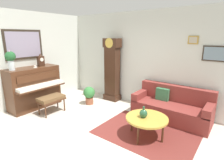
{
  "coord_description": "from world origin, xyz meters",
  "views": [
    {
      "loc": [
        2.65,
        -2.37,
        2.12
      ],
      "look_at": [
        -0.04,
        1.17,
        0.99
      ],
      "focal_mm": 28.4,
      "sensor_mm": 36.0,
      "label": 1
    }
  ],
  "objects": [
    {
      "name": "couch",
      "position": [
        1.3,
        1.94,
        0.31
      ],
      "size": [
        1.9,
        0.8,
        0.84
      ],
      "color": "maroon",
      "rests_on": "ground_plane"
    },
    {
      "name": "piano_bench",
      "position": [
        -1.47,
        0.27,
        0.41
      ],
      "size": [
        0.42,
        0.7,
        0.48
      ],
      "color": "#4C2B19",
      "rests_on": "ground_plane"
    },
    {
      "name": "ground_plane",
      "position": [
        0.0,
        0.0,
        -0.05
      ],
      "size": [
        6.4,
        6.0,
        0.1
      ],
      "primitive_type": "cube",
      "color": "beige"
    },
    {
      "name": "green_jug",
      "position": [
        1.11,
        0.73,
        0.53
      ],
      "size": [
        0.17,
        0.17,
        0.24
      ],
      "color": "#234C33",
      "rests_on": "coffee_table"
    },
    {
      "name": "teacup",
      "position": [
        -2.15,
        0.29,
        1.24
      ],
      "size": [
        0.12,
        0.12,
        0.06
      ],
      "color": "white",
      "rests_on": "piano"
    },
    {
      "name": "flower_vase",
      "position": [
        -2.23,
        -0.32,
        1.53
      ],
      "size": [
        0.26,
        0.26,
        0.58
      ],
      "color": "silver",
      "rests_on": "piano"
    },
    {
      "name": "piano",
      "position": [
        -2.23,
        0.23,
        0.61
      ],
      "size": [
        0.87,
        1.44,
        1.21
      ],
      "color": "#4C2B19",
      "rests_on": "ground_plane"
    },
    {
      "name": "wall_back",
      "position": [
        0.01,
        2.4,
        1.4
      ],
      "size": [
        5.3,
        0.13,
        2.8
      ],
      "color": "silver",
      "rests_on": "ground_plane"
    },
    {
      "name": "area_rug",
      "position": [
        1.11,
        0.89,
        0.0
      ],
      "size": [
        2.1,
        1.5,
        0.01
      ],
      "primitive_type": "cube",
      "color": "maroon",
      "rests_on": "ground_plane"
    },
    {
      "name": "wall_left",
      "position": [
        -2.6,
        0.01,
        1.41
      ],
      "size": [
        0.13,
        4.9,
        2.8
      ],
      "color": "silver",
      "rests_on": "ground_plane"
    },
    {
      "name": "grandfather_clock",
      "position": [
        -0.78,
        2.14,
        0.96
      ],
      "size": [
        0.52,
        0.34,
        2.03
      ],
      "color": "#3D2316",
      "rests_on": "ground_plane"
    },
    {
      "name": "coffee_table",
      "position": [
        1.17,
        0.77,
        0.41
      ],
      "size": [
        0.88,
        0.88,
        0.45
      ],
      "color": "gold",
      "rests_on": "ground_plane"
    },
    {
      "name": "mantel_clock",
      "position": [
        -2.23,
        0.52,
        1.38
      ],
      "size": [
        0.13,
        0.18,
        0.38
      ],
      "color": "#3D2316",
      "rests_on": "piano"
    },
    {
      "name": "potted_plant",
      "position": [
        -1.1,
        1.38,
        0.32
      ],
      "size": [
        0.36,
        0.36,
        0.56
      ],
      "color": "#935138",
      "rests_on": "ground_plane"
    }
  ]
}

